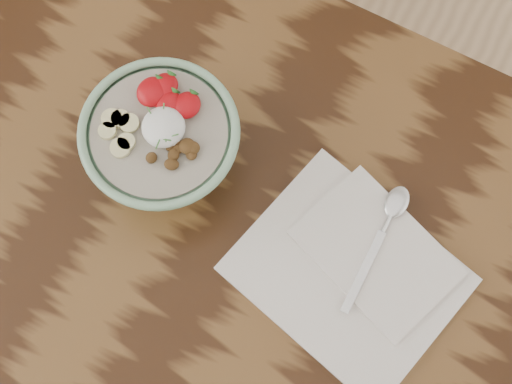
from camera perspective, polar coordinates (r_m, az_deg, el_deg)
table at (r=109.45cm, az=-13.27°, el=-1.76°), size 160.00×90.00×75.00cm
breakfast_bowl at (r=93.41cm, az=-7.45°, el=3.95°), size 20.33×20.33×13.51cm
napkin at (r=95.53cm, az=7.82°, el=-6.17°), size 32.00×28.15×1.70cm
spoon at (r=96.24cm, az=10.56°, el=-2.15°), size 3.22×18.85×0.99cm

